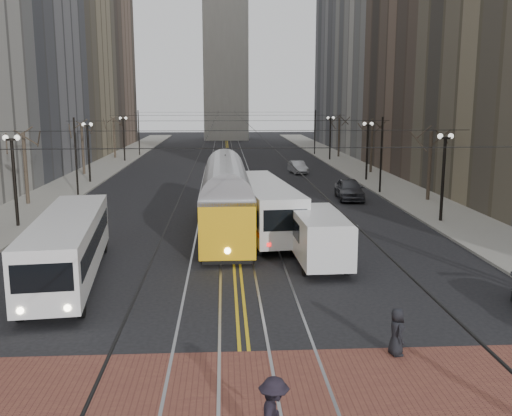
{
  "coord_description": "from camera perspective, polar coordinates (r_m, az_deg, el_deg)",
  "views": [
    {
      "loc": [
        -0.59,
        -18.16,
        7.95
      ],
      "look_at": [
        0.89,
        8.04,
        3.0
      ],
      "focal_mm": 40.0,
      "sensor_mm": 36.0,
      "label": 1
    }
  ],
  "objects": [
    {
      "name": "building_left_far",
      "position": [
        107.77,
        -17.33,
        16.64
      ],
      "size": [
        16.0,
        20.0,
        40.0
      ],
      "primitive_type": "cube",
      "color": "brown",
      "rests_on": "ground"
    },
    {
      "name": "sedan_grey",
      "position": [
        47.14,
        9.3,
        1.88
      ],
      "size": [
        2.33,
        5.13,
        1.71
      ],
      "primitive_type": "imported",
      "rotation": [
        0.0,
        0.0,
        -0.06
      ],
      "color": "#404248",
      "rests_on": "ground"
    },
    {
      "name": "sidewalk_right",
      "position": [
        65.53,
        10.57,
        3.6
      ],
      "size": [
        5.0,
        140.0,
        0.15
      ],
      "primitive_type": "cube",
      "color": "gray",
      "rests_on": "ground"
    },
    {
      "name": "trolley_wires",
      "position": [
        53.16,
        -2.61,
        6.17
      ],
      "size": [
        25.96,
        120.0,
        6.6
      ],
      "color": "black",
      "rests_on": "ground"
    },
    {
      "name": "pedestrian_a",
      "position": [
        18.92,
        13.88,
        -11.91
      ],
      "size": [
        0.54,
        0.78,
        1.54
      ],
      "primitive_type": "imported",
      "rotation": [
        0.0,
        0.0,
        1.64
      ],
      "color": "black",
      "rests_on": "crosswalk_band"
    },
    {
      "name": "centre_lines",
      "position": [
        63.66,
        -2.69,
        3.51
      ],
      "size": [
        0.42,
        130.0,
        0.01
      ],
      "primitive_type": "cube",
      "color": "gold",
      "rests_on": "ground"
    },
    {
      "name": "streetcar",
      "position": [
        34.39,
        -3.03,
        0.28
      ],
      "size": [
        2.83,
        14.88,
        3.5
      ],
      "primitive_type": "cube",
      "rotation": [
        0.0,
        0.0,
        0.0
      ],
      "color": "#F2B015",
      "rests_on": "ground"
    },
    {
      "name": "building_right_far",
      "position": [
        108.05,
        11.25,
        16.89
      ],
      "size": [
        16.0,
        20.0,
        40.0
      ],
      "primitive_type": "cube",
      "color": "slate",
      "rests_on": "ground"
    },
    {
      "name": "street_trees",
      "position": [
        53.66,
        -2.6,
        5.17
      ],
      "size": [
        31.68,
        53.28,
        5.6
      ],
      "color": "#382D23",
      "rests_on": "ground"
    },
    {
      "name": "streetcar_rails",
      "position": [
        63.66,
        -2.69,
        3.5
      ],
      "size": [
        4.8,
        130.0,
        0.02
      ],
      "primitive_type": "cube",
      "color": "gray",
      "rests_on": "ground"
    },
    {
      "name": "ground",
      "position": [
        19.83,
        -1.29,
        -12.96
      ],
      "size": [
        260.0,
        260.0,
        0.0
      ],
      "primitive_type": "plane",
      "color": "black",
      "rests_on": "ground"
    },
    {
      "name": "transit_bus",
      "position": [
        26.72,
        -18.24,
        -3.91
      ],
      "size": [
        3.75,
        11.95,
        2.94
      ],
      "primitive_type": "cube",
      "rotation": [
        0.0,
        0.0,
        0.11
      ],
      "color": "silver",
      "rests_on": "ground"
    },
    {
      "name": "building_right_mid",
      "position": [
        69.85,
        19.67,
        17.53
      ],
      "size": [
        16.0,
        20.0,
        34.0
      ],
      "primitive_type": "cube",
      "color": "brown",
      "rests_on": "ground"
    },
    {
      "name": "sidewalk_left",
      "position": [
        65.26,
        -16.0,
        3.34
      ],
      "size": [
        5.0,
        140.0,
        0.15
      ],
      "primitive_type": "cube",
      "color": "gray",
      "rests_on": "ground"
    },
    {
      "name": "rear_bus",
      "position": [
        34.3,
        0.81,
        -0.05
      ],
      "size": [
        3.88,
        12.2,
        3.13
      ],
      "primitive_type": "cube",
      "rotation": [
        0.0,
        0.0,
        0.11
      ],
      "color": "silver",
      "rests_on": "ground"
    },
    {
      "name": "cargo_van",
      "position": [
        28.0,
        6.3,
        -3.14
      ],
      "size": [
        2.47,
        5.92,
        2.58
      ],
      "primitive_type": "cube",
      "rotation": [
        0.0,
        0.0,
        0.04
      ],
      "color": "silver",
      "rests_on": "ground"
    },
    {
      "name": "sedan_silver",
      "position": [
        63.63,
        4.19,
        4.09
      ],
      "size": [
        1.96,
        4.24,
        1.34
      ],
      "primitive_type": "imported",
      "rotation": [
        0.0,
        0.0,
        0.14
      ],
      "color": "#ADAFB5",
      "rests_on": "ground"
    },
    {
      "name": "crosswalk_band",
      "position": [
        16.25,
        -0.78,
        -18.6
      ],
      "size": [
        25.0,
        6.0,
        0.01
      ],
      "primitive_type": "cube",
      "color": "brown",
      "rests_on": "ground"
    },
    {
      "name": "lamp_posts",
      "position": [
        47.19,
        -2.51,
        4.41
      ],
      "size": [
        27.6,
        57.2,
        5.6
      ],
      "color": "black",
      "rests_on": "ground"
    }
  ]
}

